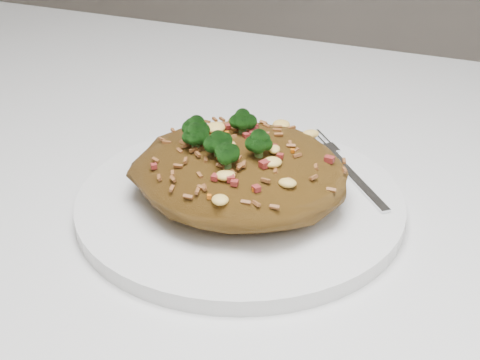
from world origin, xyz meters
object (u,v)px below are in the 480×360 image
(dining_table, at_px, (173,226))
(fried_rice, at_px, (239,163))
(plate, at_px, (240,202))
(fork, at_px, (348,171))

(dining_table, distance_m, fried_rice, 0.19)
(dining_table, relative_size, plate, 4.22)
(dining_table, bearing_deg, plate, -33.72)
(dining_table, relative_size, fried_rice, 6.41)
(fried_rice, distance_m, fork, 0.11)
(dining_table, distance_m, fork, 0.21)
(dining_table, height_order, fork, fork)
(dining_table, height_order, fried_rice, fried_rice)
(fried_rice, xyz_separation_m, fork, (0.08, 0.07, -0.03))
(fried_rice, height_order, fork, fried_rice)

